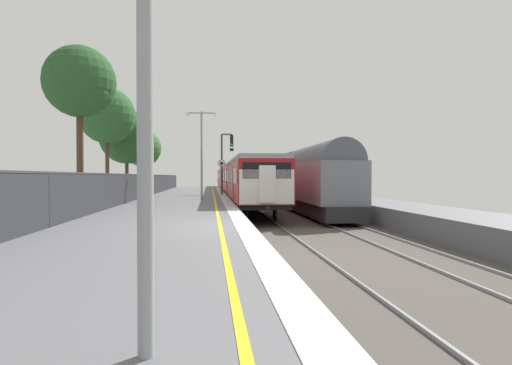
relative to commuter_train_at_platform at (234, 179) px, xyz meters
name	(u,v)px	position (x,y,z in m)	size (l,w,h in m)	color
ground	(314,244)	(0.55, -36.91, -1.88)	(17.40, 110.00, 1.21)	slate
commuter_train_at_platform	(234,179)	(0.00, 0.00, 0.00)	(2.83, 59.51, 3.81)	maroon
freight_train_adjacent_track	(284,177)	(4.00, -10.98, 0.16)	(2.60, 37.60, 4.46)	#232326
signal_gantry	(225,156)	(-1.48, -13.02, 1.96)	(1.10, 0.24, 5.18)	#47474C
speed_limit_sign	(221,173)	(-1.85, -15.93, 0.55)	(0.59, 0.08, 2.86)	#59595B
platform_lamp_near	(145,14)	(-3.29, -46.75, 1.65)	(2.00, 0.20, 4.86)	#93999E
platform_lamp_mid	(202,148)	(-3.29, -21.62, 2.14)	(2.00, 0.20, 5.79)	#93999E
platform_back_fence	(49,198)	(-7.55, -36.91, -0.38)	(0.07, 99.00, 1.69)	#282B2D
background_tree_left	(108,118)	(-10.68, -15.25, 4.87)	(4.38, 4.38, 8.47)	#473323
background_tree_centre	(127,138)	(-10.08, -10.74, 3.66)	(4.78, 4.78, 7.42)	#473323
background_tree_right	(142,150)	(-10.66, 2.03, 3.40)	(4.39, 4.39, 7.06)	#473323
background_tree_back	(81,84)	(-9.78, -25.62, 5.35)	(3.92, 3.92, 8.72)	#473323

